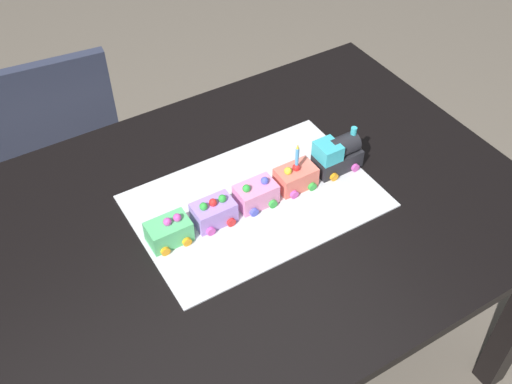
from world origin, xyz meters
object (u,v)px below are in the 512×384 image
(cake_car_tanker_bubblegum, at_px, (256,194))
(chair, at_px, (58,144))
(cake_locomotive, at_px, (337,154))
(dining_table, at_px, (250,239))
(birthday_candle, at_px, (297,155))
(cake_car_hopper_mint_green, at_px, (169,231))
(cake_car_flatbed_coral, at_px, (296,177))
(cake_car_caboose_lavender, at_px, (214,212))

(cake_car_tanker_bubblegum, bearing_deg, chair, -69.65)
(cake_locomotive, bearing_deg, cake_car_tanker_bubblegum, -0.00)
(dining_table, relative_size, birthday_candle, 21.73)
(dining_table, height_order, chair, chair)
(dining_table, bearing_deg, cake_locomotive, -177.20)
(dining_table, xyz_separation_m, cake_car_hopper_mint_green, (0.21, -0.01, 0.14))
(chair, relative_size, cake_car_flatbed_coral, 8.60)
(dining_table, xyz_separation_m, birthday_candle, (-0.14, -0.01, 0.21))
(cake_car_flatbed_coral, relative_size, cake_car_tanker_bubblegum, 1.00)
(birthday_candle, bearing_deg, chair, -62.74)
(cake_car_tanker_bubblegum, relative_size, cake_car_caboose_lavender, 1.00)
(cake_car_caboose_lavender, bearing_deg, dining_table, 171.67)
(cake_car_flatbed_coral, bearing_deg, chair, -62.78)
(dining_table, relative_size, cake_car_flatbed_coral, 14.00)
(cake_car_flatbed_coral, bearing_deg, birthday_candle, 180.00)
(chair, xyz_separation_m, cake_car_caboose_lavender, (-0.19, 0.82, 0.30))
(dining_table, bearing_deg, cake_car_hopper_mint_green, -3.66)
(cake_car_caboose_lavender, bearing_deg, cake_locomotive, 180.00)
(cake_car_tanker_bubblegum, relative_size, cake_car_hopper_mint_green, 1.00)
(cake_car_caboose_lavender, distance_m, birthday_candle, 0.25)
(cake_car_tanker_bubblegum, bearing_deg, cake_car_caboose_lavender, 0.00)
(dining_table, distance_m, cake_locomotive, 0.32)
(dining_table, relative_size, chair, 1.63)
(cake_locomotive, bearing_deg, cake_car_flatbed_coral, -0.00)
(cake_car_flatbed_coral, height_order, cake_car_tanker_bubblegum, same)
(cake_locomotive, relative_size, cake_car_flatbed_coral, 1.40)
(dining_table, height_order, birthday_candle, birthday_candle)
(cake_car_flatbed_coral, distance_m, cake_car_tanker_bubblegum, 0.12)
(birthday_candle, bearing_deg, dining_table, 5.27)
(birthday_candle, bearing_deg, cake_locomotive, 180.00)
(chair, height_order, birthday_candle, birthday_candle)
(cake_car_hopper_mint_green, relative_size, birthday_candle, 1.55)
(dining_table, distance_m, birthday_candle, 0.26)
(chair, relative_size, birthday_candle, 13.35)
(chair, relative_size, cake_car_caboose_lavender, 8.60)
(chair, bearing_deg, cake_car_flatbed_coral, 123.52)
(cake_locomotive, xyz_separation_m, cake_car_flatbed_coral, (0.13, -0.00, -0.02))
(cake_car_hopper_mint_green, bearing_deg, cake_locomotive, 180.00)
(chair, bearing_deg, cake_car_tanker_bubblegum, 116.65)
(chair, relative_size, cake_locomotive, 6.14)
(dining_table, relative_size, cake_car_tanker_bubblegum, 14.00)
(dining_table, xyz_separation_m, cake_locomotive, (-0.27, -0.01, 0.16))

